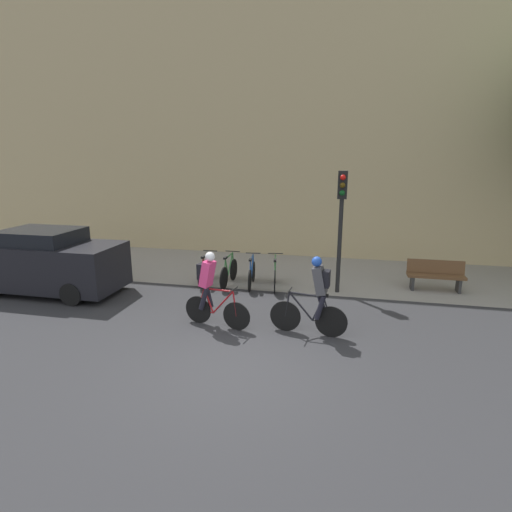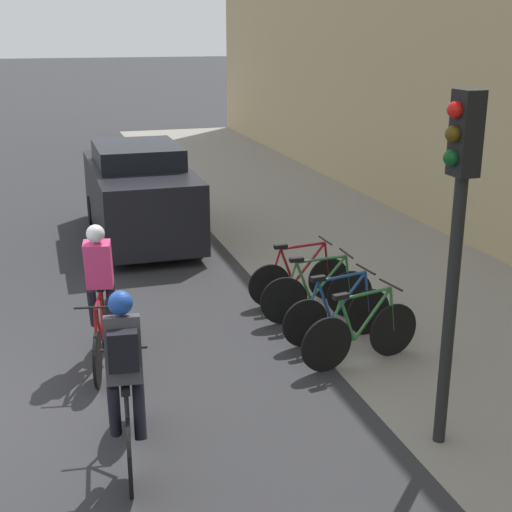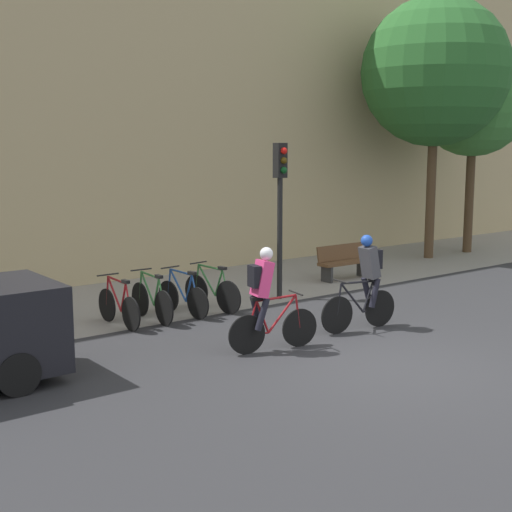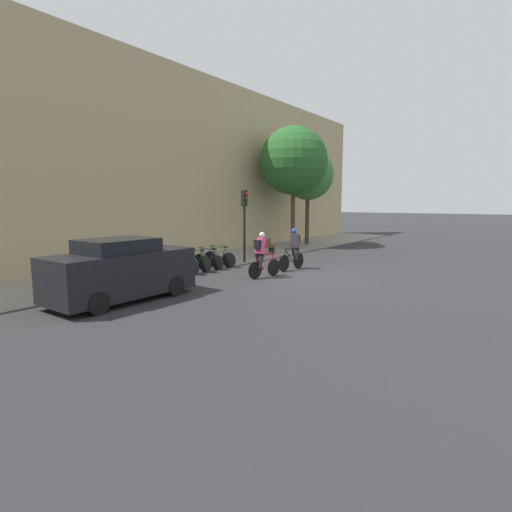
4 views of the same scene
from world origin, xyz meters
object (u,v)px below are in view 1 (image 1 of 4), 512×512
(parked_bike_1, at_px, (229,272))
(traffic_light_pole, at_px, (341,210))
(cyclist_pink, at_px, (210,287))
(bench, at_px, (436,275))
(parked_bike_0, at_px, (207,271))
(cyclist_grey, at_px, (316,294))
(parked_bike_3, at_px, (275,275))
(parked_car, at_px, (47,262))
(parked_bike_2, at_px, (252,274))

(parked_bike_1, relative_size, traffic_light_pole, 0.48)
(cyclist_pink, height_order, bench, cyclist_pink)
(cyclist_pink, height_order, parked_bike_0, cyclist_pink)
(parked_bike_0, bearing_deg, cyclist_grey, -40.24)
(parked_bike_0, xyz_separation_m, parked_bike_1, (0.72, 0.00, 0.01))
(cyclist_pink, bearing_deg, parked_bike_3, 71.80)
(cyclist_grey, height_order, traffic_light_pole, traffic_light_pole)
(parked_car, bearing_deg, bench, 13.14)
(cyclist_pink, xyz_separation_m, cyclist_grey, (2.42, 0.00, -0.00))
(parked_bike_1, bearing_deg, traffic_light_pole, 0.11)
(parked_bike_0, relative_size, parked_bike_1, 0.96)
(bench, bearing_deg, cyclist_pink, -145.80)
(parked_bike_0, xyz_separation_m, parked_bike_3, (2.16, 0.00, 0.01))
(cyclist_pink, relative_size, parked_bike_3, 1.07)
(cyclist_grey, distance_m, traffic_light_pole, 3.40)
(cyclist_grey, relative_size, parked_bike_2, 1.12)
(parked_bike_0, bearing_deg, parked_bike_1, 0.01)
(cyclist_grey, bearing_deg, cyclist_pink, -179.97)
(parked_bike_0, height_order, parked_bike_3, parked_bike_3)
(parked_bike_0, distance_m, parked_bike_3, 2.16)
(traffic_light_pole, bearing_deg, parked_car, -167.83)
(parked_car, bearing_deg, traffic_light_pole, 12.17)
(parked_bike_0, xyz_separation_m, parked_car, (-4.21, -1.76, 0.50))
(cyclist_grey, relative_size, parked_bike_3, 1.08)
(cyclist_pink, relative_size, cyclist_grey, 0.99)
(parked_bike_2, bearing_deg, cyclist_pink, -95.24)
(parked_bike_2, bearing_deg, parked_bike_3, 0.04)
(parked_bike_0, relative_size, parked_car, 0.37)
(parked_bike_1, relative_size, parked_bike_3, 1.01)
(cyclist_pink, distance_m, cyclist_grey, 2.42)
(cyclist_pink, xyz_separation_m, parked_car, (-5.37, 1.27, -0.05))
(parked_bike_0, relative_size, parked_bike_2, 1.00)
(cyclist_pink, bearing_deg, traffic_light_pole, 46.90)
(traffic_light_pole, relative_size, parked_car, 0.81)
(parked_car, bearing_deg, parked_bike_1, 19.70)
(cyclist_pink, relative_size, parked_bike_1, 1.06)
(parked_bike_2, height_order, parked_bike_3, parked_bike_3)
(parked_bike_1, bearing_deg, parked_bike_3, 0.01)
(parked_bike_2, relative_size, parked_bike_3, 0.96)
(cyclist_grey, height_order, parked_car, parked_car)
(cyclist_pink, bearing_deg, bench, 34.20)
(parked_bike_0, bearing_deg, bench, 6.77)
(cyclist_pink, bearing_deg, parked_bike_2, 84.76)
(traffic_light_pole, distance_m, parked_car, 8.53)
(parked_bike_3, xyz_separation_m, parked_car, (-6.36, -1.76, 0.49))
(parked_bike_0, xyz_separation_m, traffic_light_pole, (4.00, 0.01, 2.02))
(parked_bike_3, bearing_deg, parked_bike_0, -179.99)
(cyclist_grey, distance_m, parked_bike_1, 4.20)
(parked_car, bearing_deg, parked_bike_3, 15.50)
(cyclist_grey, xyz_separation_m, parked_bike_1, (-2.86, 3.03, -0.54))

